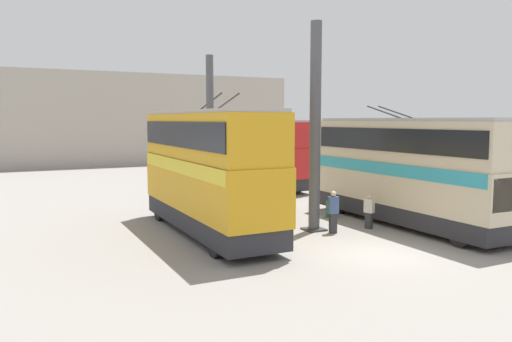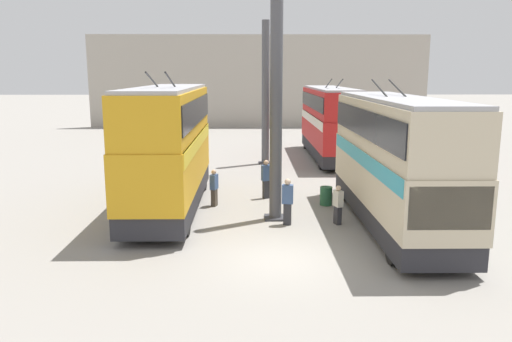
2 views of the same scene
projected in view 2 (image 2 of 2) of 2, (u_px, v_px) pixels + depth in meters
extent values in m
plane|color=gray|center=(283.00, 259.00, 15.65)|extent=(240.00, 240.00, 0.00)
cube|color=#A8A093|center=(259.00, 81.00, 53.00)|extent=(0.50, 36.00, 9.69)
cylinder|color=#4C4C51|center=(276.00, 107.00, 19.18)|extent=(0.48, 0.48, 8.94)
cube|color=#333338|center=(275.00, 217.00, 20.04)|extent=(0.87, 0.87, 0.08)
cylinder|color=#4C4C51|center=(266.00, 94.00, 31.33)|extent=(0.48, 0.48, 8.94)
cube|color=#333338|center=(265.00, 163.00, 32.19)|extent=(0.87, 0.87, 0.08)
cylinder|color=black|center=(462.00, 250.00, 15.18)|extent=(0.92, 0.30, 0.92)
cylinder|color=black|center=(394.00, 250.00, 15.15)|extent=(0.92, 0.30, 0.92)
cylinder|color=black|center=(391.00, 191.00, 22.81)|extent=(0.92, 0.30, 0.92)
cylinder|color=black|center=(345.00, 191.00, 22.78)|extent=(0.92, 0.30, 0.92)
cube|color=#28282D|center=(392.00, 209.00, 19.05)|extent=(10.57, 2.45, 0.76)
cube|color=beige|center=(393.00, 175.00, 18.79)|extent=(10.78, 2.50, 1.91)
cube|color=teal|center=(394.00, 157.00, 18.66)|extent=(10.46, 2.54, 0.55)
cube|color=beige|center=(396.00, 126.00, 18.43)|extent=(10.67, 2.43, 1.83)
cube|color=black|center=(396.00, 123.00, 18.41)|extent=(10.35, 2.51, 1.01)
cube|color=#9E9EA3|center=(398.00, 99.00, 18.24)|extent=(10.57, 2.25, 0.14)
cube|color=black|center=(450.00, 208.00, 13.52)|extent=(0.12, 2.30, 1.22)
cylinder|color=#282828|center=(397.00, 88.00, 19.49)|extent=(2.35, 0.07, 0.65)
cylinder|color=#282828|center=(379.00, 88.00, 19.48)|extent=(2.35, 0.07, 0.65)
cylinder|color=black|center=(333.00, 142.00, 38.39)|extent=(0.97, 0.30, 0.97)
cylinder|color=black|center=(306.00, 142.00, 38.36)|extent=(0.97, 0.30, 0.97)
cylinder|color=black|center=(356.00, 161.00, 30.12)|extent=(0.97, 0.30, 0.97)
cylinder|color=black|center=(322.00, 162.00, 30.09)|extent=(0.97, 0.30, 0.97)
cube|color=#28282D|center=(329.00, 149.00, 34.11)|extent=(11.20, 2.45, 0.77)
cube|color=red|center=(329.00, 129.00, 33.85)|extent=(11.43, 2.50, 1.93)
cube|color=silver|center=(329.00, 119.00, 33.71)|extent=(11.08, 2.54, 0.55)
cube|color=red|center=(330.00, 102.00, 33.50)|extent=(11.31, 2.43, 1.68)
cube|color=black|center=(330.00, 101.00, 33.48)|extent=(10.97, 2.51, 0.92)
cube|color=#9E9EA3|center=(330.00, 89.00, 33.32)|extent=(11.20, 2.25, 0.14)
cube|color=black|center=(318.00, 119.00, 39.35)|extent=(0.12, 2.30, 1.24)
cylinder|color=#282828|center=(339.00, 84.00, 31.85)|extent=(2.35, 0.07, 0.65)
cylinder|color=#282828|center=(329.00, 84.00, 31.84)|extent=(2.35, 0.07, 0.65)
cylinder|color=black|center=(203.00, 179.00, 24.92)|extent=(1.08, 0.30, 1.08)
cylinder|color=black|center=(161.00, 179.00, 24.89)|extent=(1.08, 0.30, 1.08)
cylinder|color=black|center=(185.00, 221.00, 17.84)|extent=(1.08, 0.30, 1.08)
cylinder|color=black|center=(126.00, 221.00, 17.81)|extent=(1.08, 0.30, 1.08)
cube|color=#28282D|center=(171.00, 194.00, 21.24)|extent=(10.01, 2.45, 0.79)
cube|color=gold|center=(169.00, 160.00, 20.96)|extent=(10.21, 2.50, 2.11)
cube|color=yellow|center=(169.00, 142.00, 20.81)|extent=(9.90, 2.54, 0.55)
cube|color=gold|center=(168.00, 113.00, 20.57)|extent=(10.11, 2.43, 1.85)
cube|color=black|center=(168.00, 111.00, 20.55)|extent=(9.80, 2.51, 1.02)
cube|color=#9E9EA3|center=(167.00, 88.00, 20.38)|extent=(10.01, 2.25, 0.14)
cube|color=black|center=(184.00, 139.00, 25.86)|extent=(0.12, 2.30, 1.35)
cylinder|color=#282828|center=(170.00, 80.00, 19.06)|extent=(2.35, 0.07, 0.65)
cylinder|color=#282828|center=(152.00, 80.00, 19.05)|extent=(2.35, 0.07, 0.65)
cube|color=#2D2D33|center=(338.00, 215.00, 19.23)|extent=(0.35, 0.29, 0.71)
cube|color=beige|center=(338.00, 198.00, 19.10)|extent=(0.48, 0.37, 0.62)
sphere|color=beige|center=(339.00, 188.00, 19.02)|extent=(0.20, 0.20, 0.20)
cube|color=#473D33|center=(214.00, 198.00, 21.85)|extent=(0.35, 0.29, 0.76)
cube|color=#3D5684|center=(214.00, 182.00, 21.72)|extent=(0.48, 0.37, 0.66)
sphere|color=tan|center=(214.00, 172.00, 21.63)|extent=(0.21, 0.21, 0.21)
cube|color=#2D2D33|center=(287.00, 214.00, 19.15)|extent=(0.24, 0.33, 0.84)
cube|color=#3D5684|center=(288.00, 194.00, 19.00)|extent=(0.30, 0.45, 0.73)
sphere|color=beige|center=(288.00, 182.00, 18.91)|extent=(0.24, 0.24, 0.24)
cube|color=#2D2D33|center=(266.00, 189.00, 23.21)|extent=(0.30, 0.35, 0.84)
cube|color=#3D5684|center=(266.00, 173.00, 23.06)|extent=(0.38, 0.48, 0.73)
sphere|color=tan|center=(266.00, 163.00, 22.96)|extent=(0.24, 0.24, 0.24)
cylinder|color=#235638|center=(326.00, 196.00, 22.02)|extent=(0.54, 0.54, 0.82)
cylinder|color=#235638|center=(326.00, 196.00, 22.02)|extent=(0.56, 0.56, 0.04)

